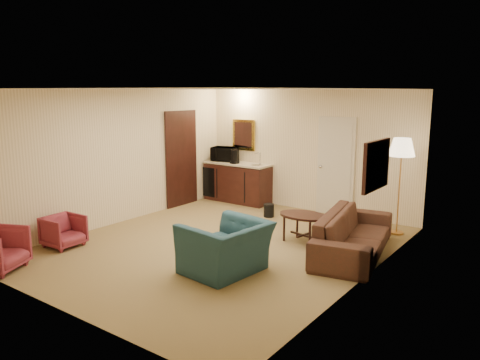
% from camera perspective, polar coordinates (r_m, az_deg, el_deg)
% --- Properties ---
extents(ground, '(6.00, 6.00, 0.00)m').
position_cam_1_polar(ground, '(8.01, -2.35, -7.91)').
color(ground, olive).
rests_on(ground, ground).
extents(room_walls, '(5.02, 6.01, 2.61)m').
position_cam_1_polar(room_walls, '(8.30, 0.34, 4.92)').
color(room_walls, beige).
rests_on(room_walls, ground).
extents(wetbar_cabinet, '(1.64, 0.58, 0.92)m').
position_cam_1_polar(wetbar_cabinet, '(10.95, -0.30, -0.27)').
color(wetbar_cabinet, '#361711').
rests_on(wetbar_cabinet, ground).
extents(sofa, '(1.10, 2.37, 0.89)m').
position_cam_1_polar(sofa, '(7.67, 13.74, -5.57)').
color(sofa, black).
rests_on(sofa, ground).
extents(teal_armchair, '(0.85, 1.21, 0.99)m').
position_cam_1_polar(teal_armchair, '(6.71, -1.78, -7.21)').
color(teal_armchair, '#204551').
rests_on(teal_armchair, ground).
extents(rose_chair_near, '(0.56, 0.60, 0.59)m').
position_cam_1_polar(rose_chair_near, '(8.38, -20.71, -5.68)').
color(rose_chair_near, '#953040').
rests_on(rose_chair_near, ground).
extents(coffee_table, '(0.97, 0.75, 0.50)m').
position_cam_1_polar(coffee_table, '(8.12, 7.72, -5.87)').
color(coffee_table, black).
rests_on(coffee_table, ground).
extents(floor_lamp, '(0.52, 0.52, 1.76)m').
position_cam_1_polar(floor_lamp, '(8.87, 18.85, -0.75)').
color(floor_lamp, '#B9843D').
rests_on(floor_lamp, ground).
extents(waste_bin, '(0.26, 0.26, 0.27)m').
position_cam_1_polar(waste_bin, '(9.71, 3.54, -3.72)').
color(waste_bin, black).
rests_on(waste_bin, ground).
extents(microwave, '(0.66, 0.46, 0.41)m').
position_cam_1_polar(microwave, '(11.14, -1.84, 3.37)').
color(microwave, black).
rests_on(microwave, wetbar_cabinet).
extents(coffee_maker, '(0.20, 0.20, 0.32)m').
position_cam_1_polar(coffee_maker, '(10.75, -0.66, 2.86)').
color(coffee_maker, black).
rests_on(coffee_maker, wetbar_cabinet).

